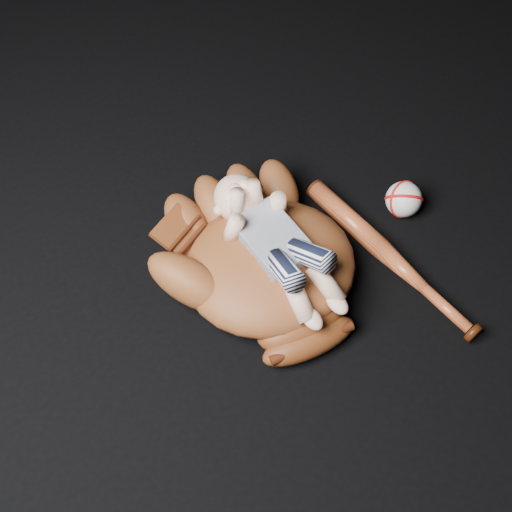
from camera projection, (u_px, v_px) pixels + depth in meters
name	position (u px, v px, depth m)	size (l,w,h in m)	color
baseball_glove	(270.00, 260.00, 1.34)	(0.46, 0.52, 0.16)	#622F15
newborn_baby	(281.00, 246.00, 1.29)	(0.18, 0.39, 0.16)	beige
baseball_bat	(390.00, 257.00, 1.42)	(0.05, 0.50, 0.05)	#A3431F
baseball	(404.00, 199.00, 1.49)	(0.08, 0.08, 0.08)	silver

